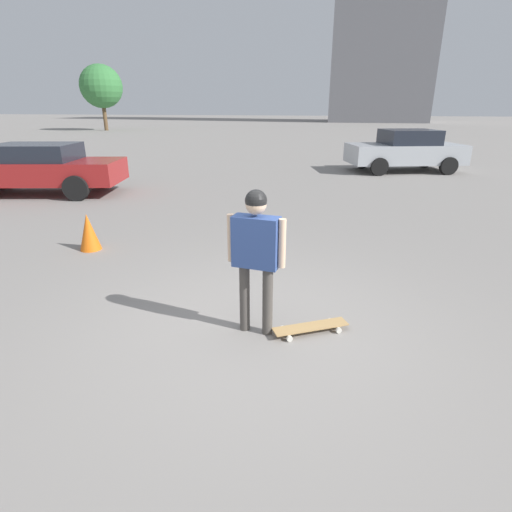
{
  "coord_description": "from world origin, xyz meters",
  "views": [
    {
      "loc": [
        3.77,
        0.84,
        2.34
      ],
      "look_at": [
        0.0,
        0.0,
        0.89
      ],
      "focal_mm": 28.0,
      "sensor_mm": 36.0,
      "label": 1
    }
  ],
  "objects_px": {
    "skateboard": "(311,327)",
    "car_parked_far": "(405,150)",
    "car_parked_near": "(35,168)",
    "traffic_cone": "(89,232)",
    "person": "(256,246)"
  },
  "relations": [
    {
      "from": "car_parked_far",
      "to": "traffic_cone",
      "type": "xyz_separation_m",
      "value": [
        10.59,
        -6.38,
        -0.47
      ]
    },
    {
      "from": "skateboard",
      "to": "car_parked_near",
      "type": "distance_m",
      "value": 10.08
    },
    {
      "from": "person",
      "to": "traffic_cone",
      "type": "bearing_deg",
      "value": 156.31
    },
    {
      "from": "person",
      "to": "car_parked_near",
      "type": "distance_m",
      "value": 9.64
    },
    {
      "from": "car_parked_far",
      "to": "traffic_cone",
      "type": "bearing_deg",
      "value": 42.15
    },
    {
      "from": "skateboard",
      "to": "car_parked_far",
      "type": "xyz_separation_m",
      "value": [
        -12.5,
        2.39,
        0.72
      ]
    },
    {
      "from": "person",
      "to": "car_parked_near",
      "type": "relative_size",
      "value": 0.32
    },
    {
      "from": "skateboard",
      "to": "traffic_cone",
      "type": "bearing_deg",
      "value": -54.87
    },
    {
      "from": "car_parked_near",
      "to": "car_parked_far",
      "type": "relative_size",
      "value": 1.1
    },
    {
      "from": "car_parked_far",
      "to": "skateboard",
      "type": "bearing_deg",
      "value": 62.37
    },
    {
      "from": "car_parked_near",
      "to": "traffic_cone",
      "type": "height_order",
      "value": "car_parked_near"
    },
    {
      "from": "person",
      "to": "traffic_cone",
      "type": "relative_size",
      "value": 2.48
    },
    {
      "from": "skateboard",
      "to": "traffic_cone",
      "type": "xyz_separation_m",
      "value": [
        -1.9,
        -3.99,
        0.26
      ]
    },
    {
      "from": "person",
      "to": "traffic_cone",
      "type": "xyz_separation_m",
      "value": [
        -2.01,
        -3.39,
        -0.68
      ]
    },
    {
      "from": "person",
      "to": "skateboard",
      "type": "distance_m",
      "value": 1.11
    }
  ]
}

